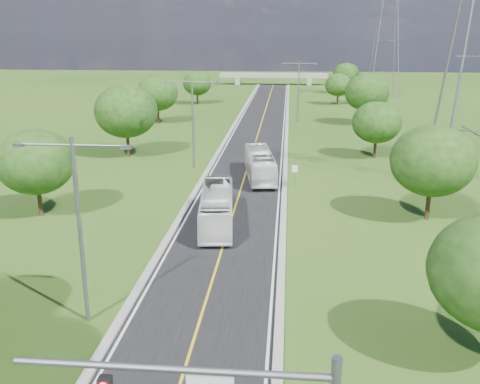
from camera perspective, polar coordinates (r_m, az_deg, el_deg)
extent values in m
plane|color=#294A14|center=(74.28, 1.66, 5.33)|extent=(260.00, 260.00, 0.00)
cube|color=black|center=(80.15, 1.93, 6.21)|extent=(8.00, 150.00, 0.06)
cube|color=gray|center=(80.48, -1.11, 6.32)|extent=(0.50, 150.00, 0.22)
cube|color=gray|center=(80.01, 4.99, 6.20)|extent=(0.50, 150.00, 0.22)
cylinder|color=slate|center=(14.60, -7.33, -18.23)|extent=(8.40, 0.20, 0.20)
cylinder|color=slate|center=(52.46, 5.84, 1.65)|extent=(0.08, 0.08, 2.40)
cube|color=white|center=(52.23, 5.86, 2.49)|extent=(0.55, 0.04, 0.70)
cube|color=gray|center=(153.93, -0.23, 11.76)|extent=(1.20, 3.00, 2.00)
cube|color=gray|center=(153.36, 7.39, 11.61)|extent=(1.20, 3.00, 2.00)
cube|color=gray|center=(153.18, 3.59, 12.31)|extent=(30.00, 3.00, 1.20)
cylinder|color=slate|center=(28.54, -16.68, -4.26)|extent=(0.22, 0.22, 10.00)
cylinder|color=slate|center=(27.84, -20.16, 4.78)|extent=(2.80, 0.12, 0.12)
cylinder|color=slate|center=(26.77, -14.71, 4.81)|extent=(2.80, 0.12, 0.12)
cube|color=slate|center=(28.42, -22.53, 4.65)|extent=(0.50, 0.25, 0.18)
cube|color=slate|center=(26.37, -12.03, 4.71)|extent=(0.50, 0.25, 0.18)
cylinder|color=slate|center=(59.40, -5.05, 7.23)|extent=(0.22, 0.22, 10.00)
cylinder|color=slate|center=(59.06, -6.53, 11.64)|extent=(2.80, 0.12, 0.12)
cylinder|color=slate|center=(58.57, -3.79, 11.66)|extent=(2.80, 0.12, 0.12)
cube|color=slate|center=(59.34, -7.79, 11.57)|extent=(0.50, 0.25, 0.18)
cube|color=slate|center=(58.38, -2.50, 11.62)|extent=(0.50, 0.25, 0.18)
cylinder|color=slate|center=(91.18, 6.24, 10.59)|extent=(0.22, 0.22, 10.00)
cylinder|color=slate|center=(90.77, 5.43, 13.50)|extent=(2.80, 0.12, 0.12)
cylinder|color=slate|center=(90.82, 7.24, 13.45)|extent=(2.80, 0.12, 0.12)
cube|color=slate|center=(90.78, 4.58, 13.49)|extent=(0.50, 0.25, 0.18)
cube|color=slate|center=(90.88, 8.08, 13.38)|extent=(0.50, 0.25, 0.18)
cylinder|color=black|center=(47.46, -20.58, -0.84)|extent=(0.36, 0.36, 2.70)
ellipsoid|color=#17380F|center=(46.62, -20.99, 3.03)|extent=(6.30, 6.30, 5.36)
cylinder|color=black|center=(66.91, -11.86, 5.09)|extent=(0.36, 0.36, 3.24)
ellipsoid|color=#17380F|center=(66.23, -12.07, 8.44)|extent=(7.56, 7.56, 6.43)
cylinder|color=black|center=(90.25, -8.71, 8.15)|extent=(0.36, 0.36, 2.88)
ellipsoid|color=#17380F|center=(89.79, -8.81, 10.37)|extent=(6.72, 6.72, 5.71)
cylinder|color=black|center=(113.06, -4.57, 9.95)|extent=(0.36, 0.36, 2.52)
ellipsoid|color=#17380F|center=(112.73, -4.61, 11.50)|extent=(5.88, 5.88, 5.00)
cylinder|color=black|center=(46.19, 19.44, -1.08)|extent=(0.36, 0.36, 2.88)
ellipsoid|color=#17380F|center=(45.28, 19.87, 3.16)|extent=(6.72, 6.72, 5.71)
cylinder|color=black|center=(66.90, 14.20, 4.62)|extent=(0.36, 0.36, 2.52)
ellipsoid|color=#17380F|center=(66.33, 14.39, 7.21)|extent=(5.88, 5.88, 5.00)
cylinder|color=black|center=(90.51, 13.23, 7.98)|extent=(0.36, 0.36, 3.06)
ellipsoid|color=#17380F|center=(90.03, 13.39, 10.33)|extent=(7.14, 7.14, 6.07)
cylinder|color=black|center=(113.90, 10.36, 9.74)|extent=(0.36, 0.36, 2.34)
ellipsoid|color=#17380F|center=(113.59, 10.44, 11.17)|extent=(5.46, 5.46, 4.64)
cylinder|color=black|center=(134.00, 11.16, 10.82)|extent=(0.36, 0.36, 2.70)
ellipsoid|color=#17380F|center=(133.71, 11.25, 12.23)|extent=(6.30, 6.30, 5.36)
imported|color=white|center=(55.64, 2.13, 2.99)|extent=(4.03, 10.96, 2.98)
imported|color=white|center=(42.21, -2.49, -1.66)|extent=(3.53, 10.62, 2.90)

